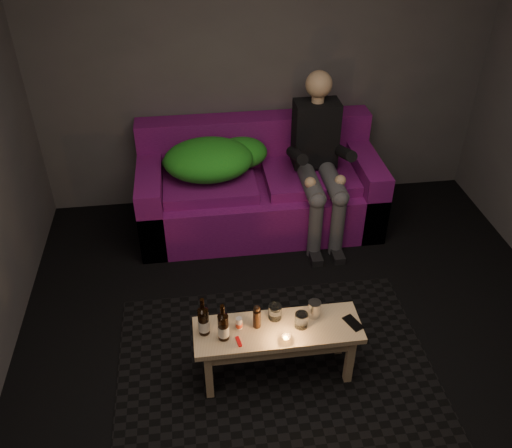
{
  "coord_description": "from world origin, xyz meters",
  "views": [
    {
      "loc": [
        -0.67,
        -2.24,
        2.9
      ],
      "look_at": [
        -0.23,
        1.06,
        0.5
      ],
      "focal_mm": 38.0,
      "sensor_mm": 36.0,
      "label": 1
    }
  ],
  "objects": [
    {
      "name": "floor",
      "position": [
        0.0,
        0.0,
        0.0
      ],
      "size": [
        4.5,
        4.5,
        0.0
      ],
      "primitive_type": "plane",
      "color": "black",
      "rests_on": "ground"
    },
    {
      "name": "room",
      "position": [
        0.0,
        0.47,
        1.64
      ],
      "size": [
        4.5,
        4.5,
        4.5
      ],
      "color": "silver",
      "rests_on": "ground"
    },
    {
      "name": "rug",
      "position": [
        -0.23,
        0.1,
        0.0
      ],
      "size": [
        2.09,
        1.52,
        0.01
      ],
      "primitive_type": "cube",
      "rotation": [
        0.0,
        0.0,
        0.0
      ],
      "color": "black",
      "rests_on": "floor"
    },
    {
      "name": "sofa",
      "position": [
        -0.11,
        1.82,
        0.32
      ],
      "size": [
        2.08,
        0.93,
        0.89
      ],
      "color": "#670D66",
      "rests_on": "floor"
    },
    {
      "name": "green_blanket",
      "position": [
        -0.49,
        1.81,
        0.67
      ],
      "size": [
        0.91,
        0.62,
        0.31
      ],
      "color": "green",
      "rests_on": "sofa"
    },
    {
      "name": "person",
      "position": [
        0.38,
        1.65,
        0.72
      ],
      "size": [
        0.37,
        0.86,
        1.39
      ],
      "color": "black",
      "rests_on": "sofa"
    },
    {
      "name": "coffee_table",
      "position": [
        -0.23,
        0.05,
        0.35
      ],
      "size": [
        1.04,
        0.33,
        0.43
      ],
      "rotation": [
        0.0,
        0.0,
        0.0
      ],
      "color": "tan",
      "rests_on": "rug"
    },
    {
      "name": "beer_bottle_a",
      "position": [
        -0.68,
        0.08,
        0.53
      ],
      "size": [
        0.07,
        0.07,
        0.28
      ],
      "color": "black",
      "rests_on": "coffee_table"
    },
    {
      "name": "beer_bottle_b",
      "position": [
        -0.57,
        0.02,
        0.53
      ],
      "size": [
        0.07,
        0.07,
        0.27
      ],
      "color": "black",
      "rests_on": "coffee_table"
    },
    {
      "name": "salt_shaker",
      "position": [
        -0.47,
        0.08,
        0.47
      ],
      "size": [
        0.05,
        0.05,
        0.08
      ],
      "primitive_type": "cylinder",
      "rotation": [
        0.0,
        0.0,
        0.32
      ],
      "color": "silver",
      "rests_on": "coffee_table"
    },
    {
      "name": "pepper_mill",
      "position": [
        -0.36,
        0.09,
        0.49
      ],
      "size": [
        0.06,
        0.06,
        0.13
      ],
      "primitive_type": "cylinder",
      "rotation": [
        0.0,
        0.0,
        0.39
      ],
      "color": "black",
      "rests_on": "coffee_table"
    },
    {
      "name": "tumbler_back",
      "position": [
        -0.23,
        0.14,
        0.48
      ],
      "size": [
        0.11,
        0.11,
        0.1
      ],
      "primitive_type": "cylinder",
      "rotation": [
        0.0,
        0.0,
        0.38
      ],
      "color": "white",
      "rests_on": "coffee_table"
    },
    {
      "name": "tealight",
      "position": [
        -0.2,
        -0.06,
        0.45
      ],
      "size": [
        0.05,
        0.05,
        0.04
      ],
      "color": "white",
      "rests_on": "coffee_table"
    },
    {
      "name": "tumbler_front",
      "position": [
        -0.09,
        0.05,
        0.48
      ],
      "size": [
        0.09,
        0.09,
        0.1
      ],
      "primitive_type": "cylinder",
      "rotation": [
        0.0,
        0.0,
        -0.12
      ],
      "color": "white",
      "rests_on": "coffee_table"
    },
    {
      "name": "steel_cup",
      "position": [
        0.01,
        0.13,
        0.48
      ],
      "size": [
        0.11,
        0.11,
        0.11
      ],
      "primitive_type": "cylinder",
      "rotation": [
        0.0,
        0.0,
        -0.41
      ],
      "color": "#B0B2B7",
      "rests_on": "coffee_table"
    },
    {
      "name": "smartphone",
      "position": [
        0.24,
        0.03,
        0.43
      ],
      "size": [
        0.12,
        0.15,
        0.01
      ],
      "primitive_type": "cube",
      "rotation": [
        0.0,
        0.0,
        0.41
      ],
      "color": "black",
      "rests_on": "coffee_table"
    },
    {
      "name": "red_lighter",
      "position": [
        -0.48,
        -0.03,
        0.43
      ],
      "size": [
        0.04,
        0.08,
        0.01
      ],
      "primitive_type": "cube",
      "rotation": [
        0.0,
        0.0,
        0.18
      ],
      "color": "red",
      "rests_on": "coffee_table"
    }
  ]
}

